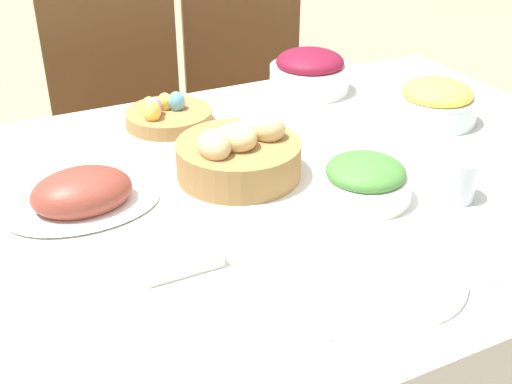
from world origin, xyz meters
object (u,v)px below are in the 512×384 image
object	(u,v)px
spoon	(474,248)
knife	(460,252)
pineapple_bowl	(436,102)
drinking_cup	(455,179)
chair_far_right	(255,108)
butter_dish	(178,256)
beet_salad_bowl	(310,72)
dinner_plate	(386,275)
fork	(304,303)
egg_basket	(168,115)
ham_platter	(82,195)
green_salad_bowl	(365,180)
chair_far_center	(128,132)
bread_basket	(239,154)

from	to	relation	value
spoon	knife	bearing A→B (deg)	176.18
pineapple_bowl	drinking_cup	distance (m)	0.38
chair_far_right	pineapple_bowl	bearing A→B (deg)	-76.57
pineapple_bowl	butter_dish	bearing A→B (deg)	-159.41
beet_salad_bowl	dinner_plate	xyz separation A→B (m)	(-0.31, -0.78, -0.05)
beet_salad_bowl	fork	xyz separation A→B (m)	(-0.46, -0.78, -0.05)
egg_basket	ham_platter	bearing A→B (deg)	-132.14
beet_salad_bowl	green_salad_bowl	bearing A→B (deg)	-109.91
drinking_cup	beet_salad_bowl	bearing A→B (deg)	85.74
fork	chair_far_right	bearing A→B (deg)	70.89
chair_far_right	spoon	xyz separation A→B (m)	(-0.19, -1.22, 0.22)
chair_far_right	knife	distance (m)	1.26
chair_far_center	dinner_plate	distance (m)	1.24
fork	drinking_cup	distance (m)	0.44
pineapple_bowl	spoon	xyz separation A→B (m)	(-0.30, -0.47, -0.05)
knife	pineapple_bowl	bearing A→B (deg)	58.43
egg_basket	dinner_plate	xyz separation A→B (m)	(0.11, -0.72, -0.02)
chair_far_right	dinner_plate	world-z (taller)	chair_far_right
green_salad_bowl	dinner_plate	distance (m)	0.26
chair_far_center	dinner_plate	size ratio (longest dim) A/B	3.83
butter_dish	ham_platter	bearing A→B (deg)	111.10
chair_far_center	beet_salad_bowl	world-z (taller)	chair_far_center
fork	drinking_cup	bearing A→B (deg)	24.07
egg_basket	drinking_cup	bearing A→B (deg)	-56.91
drinking_cup	butter_dish	world-z (taller)	drinking_cup
bread_basket	green_salad_bowl	size ratio (longest dim) A/B	1.42
knife	drinking_cup	distance (m)	0.20
chair_far_right	spoon	world-z (taller)	chair_far_right
bread_basket	dinner_plate	xyz separation A→B (m)	(0.06, -0.42, -0.04)
bread_basket	knife	distance (m)	0.47
drinking_cup	butter_dish	distance (m)	0.55
ham_platter	spoon	bearing A→B (deg)	-37.38
knife	beet_salad_bowl	bearing A→B (deg)	82.06
spoon	butter_dish	distance (m)	0.50
chair_far_right	dinner_plate	distance (m)	1.29
fork	drinking_cup	xyz separation A→B (m)	(0.41, 0.15, 0.04)
bread_basket	fork	xyz separation A→B (m)	(-0.09, -0.42, -0.05)
fork	knife	bearing A→B (deg)	3.82
chair_far_right	egg_basket	distance (m)	0.72
pineapple_bowl	beet_salad_bowl	size ratio (longest dim) A/B	0.93
chair_far_right	butter_dish	bearing A→B (deg)	-117.23
chair_far_right	chair_far_center	xyz separation A→B (m)	(-0.45, 0.00, 0.00)
beet_salad_bowl	dinner_plate	distance (m)	0.84
bread_basket	pineapple_bowl	distance (m)	0.54
bread_basket	dinner_plate	distance (m)	0.42
chair_far_right	spoon	size ratio (longest dim) A/B	5.50
fork	butter_dish	bearing A→B (deg)	130.48
pineapple_bowl	spoon	world-z (taller)	pineapple_bowl
egg_basket	knife	bearing A→B (deg)	-70.44
fork	knife	size ratio (longest dim) A/B	1.00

